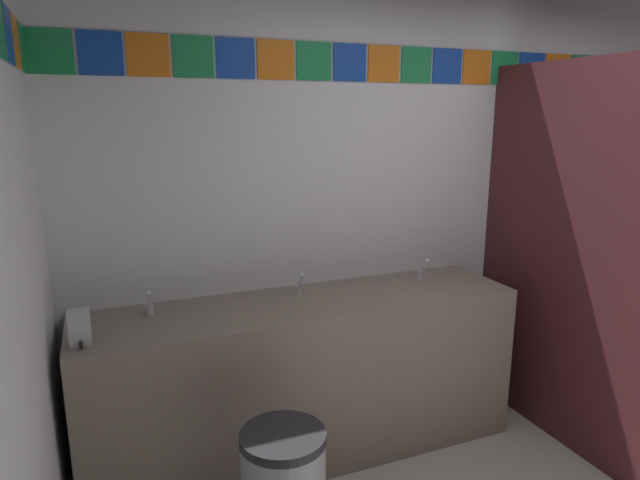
% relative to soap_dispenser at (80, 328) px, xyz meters
% --- Properties ---
extents(wall_back, '(4.46, 0.09, 2.74)m').
position_rel_soap_dispenser_xyz_m(wall_back, '(2.10, 0.49, 0.41)').
color(wall_back, silver).
rests_on(wall_back, ground_plane).
extents(vanity_counter, '(2.33, 0.57, 0.89)m').
position_rel_soap_dispenser_xyz_m(vanity_counter, '(1.09, 0.16, -0.51)').
color(vanity_counter, gray).
rests_on(vanity_counter, ground_plane).
extents(faucet_left, '(0.04, 0.10, 0.14)m').
position_rel_soap_dispenser_xyz_m(faucet_left, '(0.31, 0.25, -0.03)').
color(faucet_left, silver).
rests_on(faucet_left, vanity_counter).
extents(faucet_center, '(0.04, 0.10, 0.14)m').
position_rel_soap_dispenser_xyz_m(faucet_center, '(1.09, 0.25, -0.03)').
color(faucet_center, silver).
rests_on(faucet_center, vanity_counter).
extents(faucet_right, '(0.04, 0.10, 0.14)m').
position_rel_soap_dispenser_xyz_m(faucet_right, '(1.86, 0.25, -0.03)').
color(faucet_right, silver).
rests_on(faucet_right, vanity_counter).
extents(soap_dispenser, '(0.09, 0.09, 0.16)m').
position_rel_soap_dispenser_xyz_m(soap_dispenser, '(0.00, 0.00, 0.00)').
color(soap_dispenser, '#B7BABF').
rests_on(soap_dispenser, vanity_counter).
extents(toilet, '(0.39, 0.49, 0.74)m').
position_rel_soap_dispenser_xyz_m(toilet, '(3.13, -0.00, -0.66)').
color(toilet, white).
rests_on(toilet, ground_plane).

